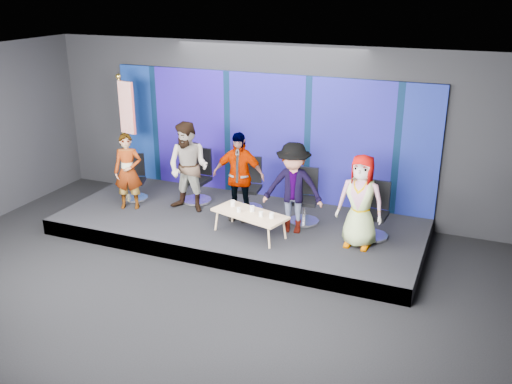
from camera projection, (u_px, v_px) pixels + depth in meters
ground at (175, 294)px, 9.00m from camera, size 10.00×10.00×0.00m
room_walls at (167, 145)px, 8.15m from camera, size 10.02×8.02×3.51m
riser at (239, 226)px, 11.12m from camera, size 7.00×3.00×0.30m
backdrop at (267, 136)px, 11.87m from camera, size 7.00×0.08×2.60m
chair_a at (135, 185)px, 11.99m from camera, size 0.70×0.70×0.95m
panelist_a at (128, 172)px, 11.36m from camera, size 0.66×0.55×1.54m
chair_b at (198, 185)px, 11.84m from camera, size 0.65×0.65×1.11m
panelist_b at (188, 167)px, 11.19m from camera, size 0.90×0.72×1.80m
chair_c at (249, 193)px, 11.42m from camera, size 0.68×0.68×1.06m
panelist_c at (239, 176)px, 10.80m from camera, size 1.06×0.56×1.72m
chair_d at (305, 205)px, 10.82m from camera, size 0.67×0.67×1.04m
panelist_d at (293, 188)px, 10.24m from camera, size 1.17×0.79×1.69m
chair_e at (374, 219)px, 10.19m from camera, size 0.60×0.60×1.02m
panelist_e at (361, 201)px, 9.68m from camera, size 0.83×0.57×1.65m
coffee_table at (250, 214)px, 10.26m from camera, size 1.49×0.94×0.43m
mug_a at (233, 203)px, 10.54m from camera, size 0.09×0.09×0.11m
mug_b at (239, 210)px, 10.26m from camera, size 0.07×0.07×0.09m
mug_c at (252, 209)px, 10.28m from camera, size 0.09×0.09×0.10m
mug_d at (261, 214)px, 10.07m from camera, size 0.08×0.08×0.09m
mug_e at (272, 215)px, 10.00m from camera, size 0.09×0.09×0.10m
flag_stand at (126, 130)px, 12.20m from camera, size 0.57×0.34×2.53m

